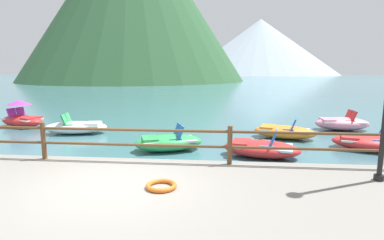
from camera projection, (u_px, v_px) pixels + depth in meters
The scene contains 12 objects.
ground_plane at pixel (207, 87), 45.54m from camera, with size 200.00×200.00×0.00m, color #3D6B75.
dock_railing at pixel (134, 139), 7.63m from camera, with size 23.92×0.12×0.95m.
life_ring at pixel (161, 186), 5.99m from camera, with size 0.61×0.61×0.09m, color orange.
pedal_boat_0 at pixel (261, 148), 9.53m from camera, with size 2.57×1.73×0.84m.
pedal_boat_1 at pixel (342, 123), 13.67m from camera, with size 2.31×1.19×0.89m.
pedal_boat_2 at pixel (76, 127), 12.91m from camera, with size 2.73×1.51×0.86m.
pedal_boat_3 at pixel (168, 142), 10.24m from camera, with size 2.52×1.84×0.87m.
pedal_boat_4 at pixel (370, 142), 10.33m from camera, with size 2.67×1.90×0.83m.
pedal_boat_5 at pixel (22, 118), 14.45m from camera, with size 2.55×1.80×1.26m.
pedal_boat_7 at pixel (284, 132), 12.05m from camera, with size 2.61×1.84×0.84m.
cliff_headland at pixel (141, 0), 69.71m from camera, with size 49.98×49.98×38.69m.
distant_peak at pixel (260, 47), 141.26m from camera, with size 69.74×69.74×25.11m, color #9EADBC.
Camera 1 is at (2.17, -5.73, 2.70)m, focal length 28.69 mm.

